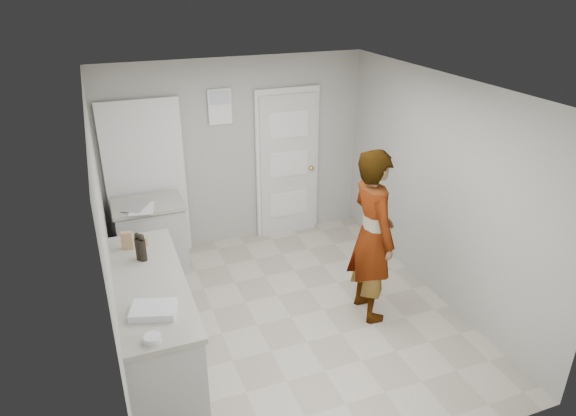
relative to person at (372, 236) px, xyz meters
name	(u,v)px	position (x,y,z in m)	size (l,w,h in m)	color
ground	(291,317)	(-0.83, 0.19, -0.94)	(4.00, 4.00, 0.00)	#A49A8A
room_shell	(226,172)	(-1.01, 2.14, 0.08)	(4.00, 4.00, 4.00)	#A3A19A
main_counter	(155,326)	(-2.28, -0.01, -0.52)	(0.64, 1.96, 0.93)	silver
side_counter	(152,239)	(-2.08, 1.74, -0.52)	(0.84, 0.61, 0.93)	silver
person	(372,236)	(0.00, 0.00, 0.00)	(0.69, 0.45, 1.89)	silver
cake_mix_box	(127,241)	(-2.39, 0.66, 0.07)	(0.11, 0.05, 0.18)	#A88354
spice_jar	(146,242)	(-2.22, 0.66, 0.02)	(0.06, 0.06, 0.09)	tan
oil_cruet_a	(142,248)	(-2.28, 0.37, 0.11)	(0.07, 0.07, 0.28)	black
oil_cruet_b	(138,247)	(-2.31, 0.40, 0.12)	(0.06, 0.06, 0.28)	black
baking_dish	(154,310)	(-2.30, -0.52, 0.01)	(0.42, 0.35, 0.06)	silver
egg_bowl	(152,339)	(-2.36, -0.87, 0.01)	(0.13, 0.13, 0.05)	silver
papers	(141,209)	(-2.17, 1.58, -0.01)	(0.27, 0.35, 0.01)	white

